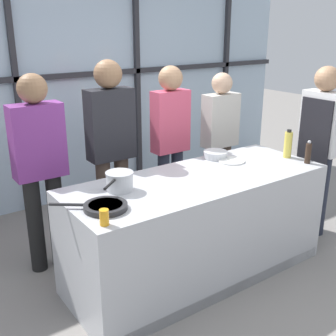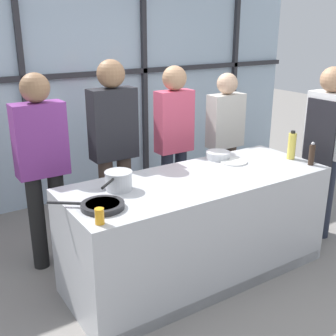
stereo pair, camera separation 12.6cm
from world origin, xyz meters
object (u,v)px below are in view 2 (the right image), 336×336
spectator_far_left (42,161)px  oil_bottle (292,146)px  spectator_center_left (114,143)px  spectator_far_right (225,136)px  mixing_bowl (218,155)px  white_plate (234,162)px  chef (325,142)px  juice_glass_near (100,216)px  pepper_grinder (312,154)px  spectator_center_right (174,137)px  frying_pan (102,205)px  saucepan (119,180)px

spectator_far_left → oil_bottle: (2.05, -0.93, 0.04)m
spectator_far_left → spectator_center_left: 0.68m
spectator_far_right → mixing_bowl: bearing=44.9°
white_plate → spectator_far_right: bearing=54.9°
chef → oil_bottle: size_ratio=6.43×
oil_bottle → juice_glass_near: bearing=-172.4°
pepper_grinder → white_plate: bearing=141.2°
spectator_center_right → oil_bottle: size_ratio=6.42×
spectator_far_left → spectator_center_right: (1.36, 0.00, 0.01)m
spectator_center_left → spectator_center_right: 0.68m
spectator_center_left → frying_pan: bearing=59.6°
spectator_far_left → spectator_far_right: spectator_far_left is taller
spectator_center_right → spectator_far_right: spectator_center_right is taller
chef → saucepan: (-2.18, 0.18, -0.01)m
oil_bottle → juice_glass_near: (-2.07, -0.28, -0.07)m
white_plate → chef: bearing=-11.8°
chef → spectator_center_left: size_ratio=0.95×
spectator_far_right → frying_pan: spectator_far_right is taller
spectator_center_right → pepper_grinder: bearing=121.4°
frying_pan → pepper_grinder: bearing=-4.6°
chef → spectator_far_left: (-2.53, 0.93, -0.00)m
frying_pan → mixing_bowl: 1.45m
frying_pan → oil_bottle: 1.96m
oil_bottle → spectator_center_left: bearing=145.9°
frying_pan → mixing_bowl: mixing_bowl is taller
oil_bottle → mixing_bowl: bearing=146.9°
spectator_far_left → spectator_center_right: spectator_far_left is taller
saucepan → white_plate: saucepan is taller
white_plate → spectator_center_right: bearing=103.2°
spectator_far_right → oil_bottle: bearing=90.8°
chef → juice_glass_near: chef is taller
spectator_far_left → juice_glass_near: spectator_far_left is taller
spectator_center_left → mixing_bowl: size_ratio=8.05×
spectator_far_right → mixing_bowl: spectator_far_right is taller
chef → frying_pan: 2.44m
spectator_center_right → frying_pan: size_ratio=3.71×
frying_pan → mixing_bowl: size_ratio=2.06×
white_plate → mixing_bowl: 0.18m
frying_pan → saucepan: 0.36m
chef → juice_glass_near: 2.56m
white_plate → oil_bottle: oil_bottle is taller
spectator_far_right → saucepan: (-1.69, -0.75, 0.06)m
mixing_bowl → spectator_center_right: bearing=102.3°
chef → oil_bottle: bearing=89.5°
spectator_center_right → saucepan: size_ratio=5.22×
spectator_center_left → spectator_far_right: (1.36, -0.00, -0.13)m
mixing_bowl → frying_pan: bearing=-162.5°
spectator_far_left → mixing_bowl: spectator_far_left is taller
chef → spectator_center_left: 2.07m
spectator_center_right → frying_pan: (-1.26, -0.99, -0.08)m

